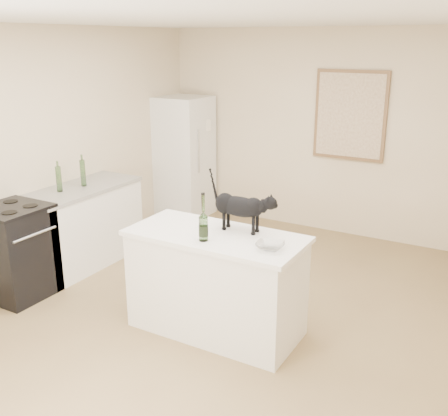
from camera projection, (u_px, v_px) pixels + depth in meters
The scene contains 17 objects.
floor at pixel (218, 316), 4.87m from camera, with size 5.50×5.50×0.00m, color olive.
ceiling at pixel (217, 18), 4.08m from camera, with size 5.50×5.50×0.00m, color white.
wall_back at pixel (326, 133), 6.75m from camera, with size 4.50×4.50×0.00m, color beige.
wall_left at pixel (34, 153), 5.54m from camera, with size 5.50×5.50×0.00m, color beige.
island_base at pixel (216, 285), 4.53m from camera, with size 1.44×0.67×0.86m, color white.
island_top at pixel (216, 236), 4.39m from camera, with size 1.50×0.70×0.04m, color white.
left_cabinets at pixel (82, 228), 5.91m from camera, with size 0.60×1.40×0.86m, color white.
left_countertop at pixel (79, 189), 5.78m from camera, with size 0.62×1.44×0.04m, color gray.
stove at pixel (16, 253), 5.17m from camera, with size 0.60×0.60×0.90m, color black.
fridge at pixel (184, 157), 7.48m from camera, with size 0.68×0.68×1.70m, color white.
artwork_frame at pixel (350, 115), 6.50m from camera, with size 0.90×0.03×1.10m, color brown.
artwork_canvas at pixel (350, 116), 6.49m from camera, with size 0.82×0.00×1.02m, color beige.
black_cat at pixel (240, 209), 4.40m from camera, with size 0.54×0.16×0.38m, color black, non-canonical shape.
wine_bottle at pixel (203, 220), 4.19m from camera, with size 0.07×0.07×0.35m, color #356127.
glass_bowl at pixel (270, 246), 4.05m from camera, with size 0.22×0.22×0.05m, color silver.
fridge_paper at pixel (207, 125), 7.25m from camera, with size 0.00×0.13×0.16m, color silver.
counter_bottle_cluster at pixel (72, 176), 5.68m from camera, with size 0.12×0.35×0.29m.
Camera 1 is at (2.21, -3.73, 2.44)m, focal length 42.24 mm.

